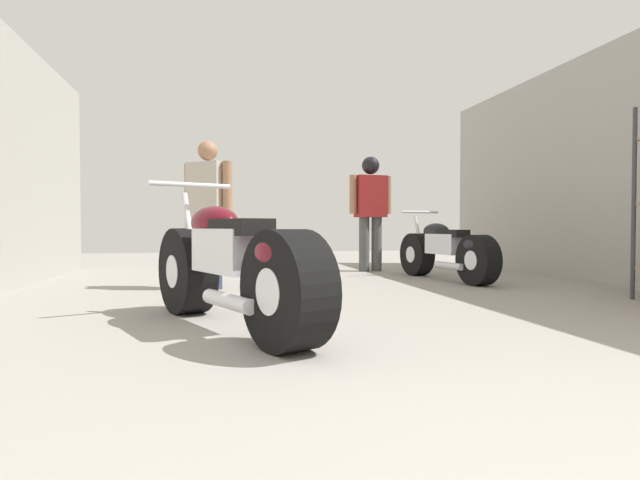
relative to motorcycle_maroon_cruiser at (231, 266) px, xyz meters
The scene contains 5 objects.
ground_plane 1.65m from the motorcycle_maroon_cruiser, 48.81° to the left, with size 18.66×18.66×0.00m, color gray.
motorcycle_maroon_cruiser is the anchor object (origin of this frame).
motorcycle_black_naked 3.85m from the motorcycle_maroon_cruiser, 43.93° to the left, with size 0.65×1.93×0.90m.
mechanic_in_blue 2.43m from the motorcycle_maroon_cruiser, 94.40° to the left, with size 0.57×0.49×1.62m.
mechanic_with_helmet 4.74m from the motorcycle_maroon_cruiser, 61.89° to the left, with size 0.69×0.30×1.75m.
Camera 1 is at (-1.14, -0.78, 0.68)m, focal length 29.12 mm.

